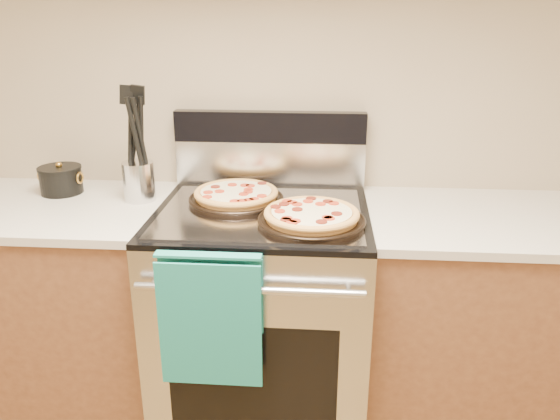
# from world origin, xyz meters

# --- Properties ---
(wall_back) EXTENTS (4.00, 0.00, 4.00)m
(wall_back) POSITION_xyz_m (0.00, 2.00, 1.35)
(wall_back) COLOR tan
(wall_back) RESTS_ON ground
(range_body) EXTENTS (0.76, 0.68, 0.90)m
(range_body) POSITION_xyz_m (0.00, 1.65, 0.45)
(range_body) COLOR #B7B7BC
(range_body) RESTS_ON ground
(oven_window) EXTENTS (0.56, 0.01, 0.40)m
(oven_window) POSITION_xyz_m (0.00, 1.31, 0.45)
(oven_window) COLOR black
(oven_window) RESTS_ON range_body
(cooktop) EXTENTS (0.76, 0.68, 0.02)m
(cooktop) POSITION_xyz_m (0.00, 1.65, 0.91)
(cooktop) COLOR black
(cooktop) RESTS_ON range_body
(backsplash_lower) EXTENTS (0.76, 0.06, 0.18)m
(backsplash_lower) POSITION_xyz_m (0.00, 1.96, 1.01)
(backsplash_lower) COLOR silver
(backsplash_lower) RESTS_ON cooktop
(backsplash_upper) EXTENTS (0.76, 0.06, 0.12)m
(backsplash_upper) POSITION_xyz_m (0.00, 1.96, 1.16)
(backsplash_upper) COLOR black
(backsplash_upper) RESTS_ON backsplash_lower
(oven_handle) EXTENTS (0.70, 0.03, 0.03)m
(oven_handle) POSITION_xyz_m (0.00, 1.27, 0.80)
(oven_handle) COLOR silver
(oven_handle) RESTS_ON range_body
(dish_towel) EXTENTS (0.32, 0.05, 0.42)m
(dish_towel) POSITION_xyz_m (-0.12, 1.27, 0.70)
(dish_towel) COLOR #17746B
(dish_towel) RESTS_ON oven_handle
(foil_sheet) EXTENTS (0.70, 0.55, 0.01)m
(foil_sheet) POSITION_xyz_m (0.00, 1.62, 0.92)
(foil_sheet) COLOR gray
(foil_sheet) RESTS_ON cooktop
(cabinet_left) EXTENTS (1.00, 0.62, 0.88)m
(cabinet_left) POSITION_xyz_m (-0.88, 1.68, 0.44)
(cabinet_left) COLOR brown
(cabinet_left) RESTS_ON ground
(countertop_left) EXTENTS (1.02, 0.64, 0.03)m
(countertop_left) POSITION_xyz_m (-0.88, 1.68, 0.90)
(countertop_left) COLOR beige
(countertop_left) RESTS_ON cabinet_left
(cabinet_right) EXTENTS (1.00, 0.62, 0.88)m
(cabinet_right) POSITION_xyz_m (0.88, 1.68, 0.44)
(cabinet_right) COLOR brown
(cabinet_right) RESTS_ON ground
(countertop_right) EXTENTS (1.02, 0.64, 0.03)m
(countertop_right) POSITION_xyz_m (0.88, 1.68, 0.90)
(countertop_right) COLOR beige
(countertop_right) RESTS_ON cabinet_right
(pepperoni_pizza_back) EXTENTS (0.36, 0.36, 0.05)m
(pepperoni_pizza_back) POSITION_xyz_m (-0.10, 1.72, 0.95)
(pepperoni_pizza_back) COLOR #C1753B
(pepperoni_pizza_back) RESTS_ON foil_sheet
(pepperoni_pizza_front) EXTENTS (0.39, 0.39, 0.05)m
(pepperoni_pizza_front) POSITION_xyz_m (0.18, 1.52, 0.95)
(pepperoni_pizza_front) COLOR #C1753B
(pepperoni_pizza_front) RESTS_ON foil_sheet
(utensil_crock) EXTENTS (0.14, 0.14, 0.15)m
(utensil_crock) POSITION_xyz_m (-0.48, 1.76, 0.98)
(utensil_crock) COLOR silver
(utensil_crock) RESTS_ON countertop_left
(saucepan) EXTENTS (0.18, 0.18, 0.10)m
(saucepan) POSITION_xyz_m (-0.82, 1.82, 0.96)
(saucepan) COLOR black
(saucepan) RESTS_ON countertop_left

